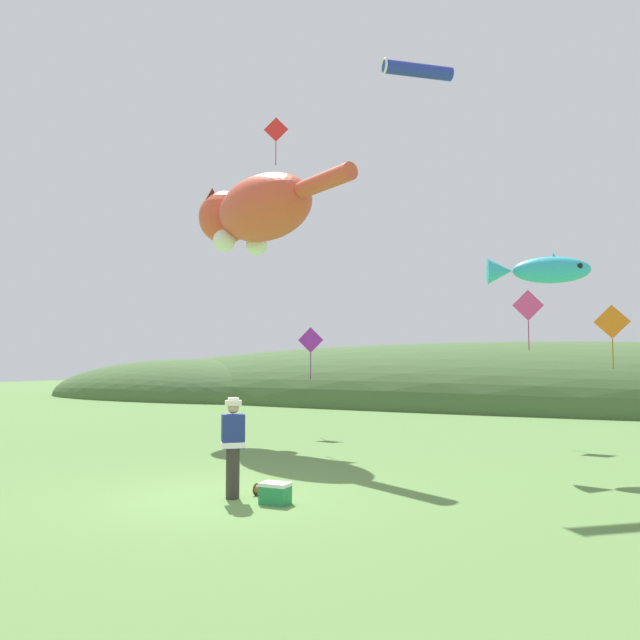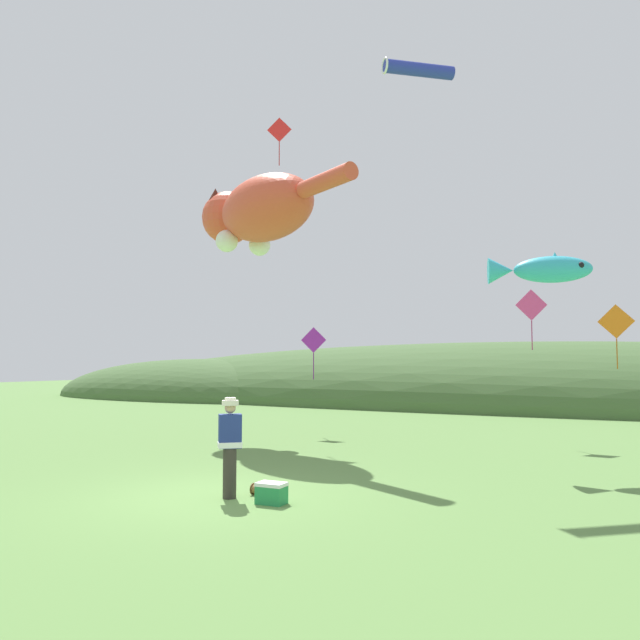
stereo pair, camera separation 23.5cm
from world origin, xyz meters
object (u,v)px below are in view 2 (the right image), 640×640
festival_attendant (230,444)px  kite_diamond_pink (531,306)px  picnic_cooler (271,493)px  kite_diamond_red (279,130)px  kite_giant_cat (257,212)px  kite_tube_streamer (418,69)px  kite_diamond_violet (314,341)px  kite_spool (257,489)px  kite_diamond_orange (616,322)px  kite_fish_windsock (541,269)px

festival_attendant → kite_diamond_pink: kite_diamond_pink is taller
picnic_cooler → kite_diamond_pink: size_ratio=0.27×
festival_attendant → kite_diamond_red: 15.31m
kite_giant_cat → kite_tube_streamer: 6.67m
picnic_cooler → kite_diamond_red: kite_diamond_red is taller
festival_attendant → kite_diamond_violet: size_ratio=1.00×
kite_spool → kite_diamond_red: 15.70m
festival_attendant → kite_diamond_orange: kite_diamond_orange is taller
kite_fish_windsock → kite_tube_streamer: (-3.01, -0.11, 5.59)m
picnic_cooler → kite_tube_streamer: 11.92m
kite_diamond_orange → kite_diamond_violet: bearing=-169.3°
kite_giant_cat → kite_tube_streamer: kite_tube_streamer is taller
festival_attendant → kite_diamond_pink: bearing=71.3°
kite_tube_streamer → kite_diamond_violet: size_ratio=0.99×
kite_spool → kite_tube_streamer: bearing=78.9°
picnic_cooler → kite_diamond_pink: kite_diamond_pink is taller
picnic_cooler → kite_diamond_violet: kite_diamond_violet is taller
kite_spool → kite_fish_windsock: kite_fish_windsock is taller
kite_fish_windsock → kite_diamond_red: bearing=158.6°
festival_attendant → kite_giant_cat: (-4.41, 7.55, 6.30)m
festival_attendant → kite_diamond_red: bearing=117.0°
kite_fish_windsock → kite_diamond_violet: bearing=159.0°
kite_diamond_red → festival_attendant: bearing=-63.0°
festival_attendant → kite_fish_windsock: kite_fish_windsock is taller
kite_giant_cat → kite_fish_windsock: kite_giant_cat is taller
picnic_cooler → kite_diamond_orange: 12.77m
kite_spool → kite_tube_streamer: 11.79m
kite_spool → kite_diamond_violet: 10.20m
festival_attendant → kite_diamond_pink: (3.59, 10.59, 3.17)m
kite_diamond_red → kite_diamond_orange: 13.42m
festival_attendant → kite_spool: 0.99m
picnic_cooler → kite_diamond_violet: size_ratio=0.28×
kite_diamond_violet → festival_attendant: bearing=-70.5°
festival_attendant → picnic_cooler: size_ratio=3.53×
festival_attendant → kite_diamond_pink: size_ratio=0.95×
kite_fish_windsock → festival_attendant: bearing=-124.5°
kite_tube_streamer → kite_diamond_pink: (2.14, 4.23, -6.11)m
festival_attendant → kite_spool: festival_attendant is taller
kite_diamond_violet → kite_giant_cat: bearing=-118.8°
kite_diamond_violet → kite_spool: bearing=-68.0°
picnic_cooler → kite_diamond_violet: (-4.25, 9.49, 2.94)m
picnic_cooler → kite_diamond_pink: bearing=75.8°
kite_giant_cat → kite_fish_windsock: size_ratio=2.91×
picnic_cooler → kite_diamond_pink: (2.70, 10.62, 3.94)m
kite_giant_cat → kite_diamond_violet: size_ratio=4.11×
kite_tube_streamer → kite_diamond_pink: bearing=63.2°
kite_diamond_red → picnic_cooler: bearing=-59.2°
kite_diamond_violet → kite_diamond_red: bearing=157.0°
kite_fish_windsock → kite_diamond_red: kite_diamond_red is taller
kite_tube_streamer → kite_diamond_pink: size_ratio=0.94×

